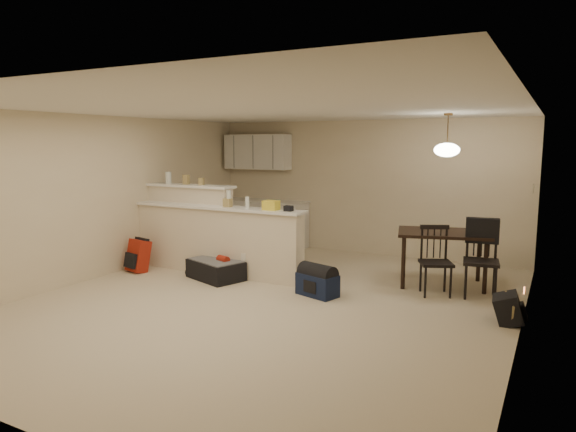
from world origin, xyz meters
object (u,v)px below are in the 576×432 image
Objects in this scene: dining_table at (443,238)px; black_daypack at (508,309)px; red_backpack at (138,256)px; dining_chair_near at (436,261)px; suitcase at (216,270)px; pendant_lamp at (447,149)px; dining_chair_far at (481,260)px; navy_duffel at (317,285)px.

dining_table is 1.73m from black_daypack.
dining_table is at bearing 33.06° from black_daypack.
red_backpack reaches higher than black_daypack.
suitcase is (-3.17, -0.74, -0.33)m from dining_chair_near.
red_backpack is at bearing -161.63° from pendant_lamp.
dining_chair_near is 3.27m from suitcase.
dining_table is 1.53× the size of dining_chair_near.
black_daypack is (1.02, -1.29, -0.53)m from dining_table.
dining_chair_far is 2.74× the size of black_daypack.
pendant_lamp is 0.59× the size of dining_chair_far.
black_daypack is (4.16, 0.00, 0.02)m from suitcase.
suitcase is 2.24× the size of black_daypack.
dining_chair_far is (0.56, 0.17, 0.05)m from dining_chair_near.
red_backpack is (-5.11, -1.12, -0.26)m from dining_chair_far.
pendant_lamp reaches higher than black_daypack.
black_daypack is at bearing -73.17° from dining_chair_far.
pendant_lamp reaches higher than dining_table.
pendant_lamp is 1.19× the size of red_backpack.
dining_chair_near is at bearing -87.15° from pendant_lamp.
pendant_lamp is at bearing 67.99° from dining_chair_near.
black_daypack is (2.41, 0.06, 0.02)m from navy_duffel.
dining_chair_near is at bearing 46.47° from navy_duffel.
black_daypack is (0.44, -0.91, -0.35)m from dining_chair_far.
pendant_lamp is 0.73× the size of suitcase.
red_backpack is at bearing -176.67° from dining_table.
dining_chair_near is 4.66m from red_backpack.
dining_chair_near reaches higher than dining_table.
dining_chair_far reaches higher than red_backpack.
dining_chair_far reaches higher than navy_duffel.
suitcase is 1.64× the size of red_backpack.
suitcase is 1.75m from navy_duffel.
suitcase is at bearing -164.82° from navy_duffel.
red_backpack reaches higher than suitcase.
red_backpack is 5.55m from black_daypack.
red_backpack is at bearing -176.51° from dining_chair_far.
dining_chair_near reaches higher than black_daypack.
pendant_lamp reaches higher than red_backpack.
navy_duffel is at bearing 86.12° from black_daypack.
dining_table is 2.01m from navy_duffel.
pendant_lamp is at bearing 41.42° from suitcase.
red_backpack reaches higher than navy_duffel.
dining_table is 3.44m from suitcase.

